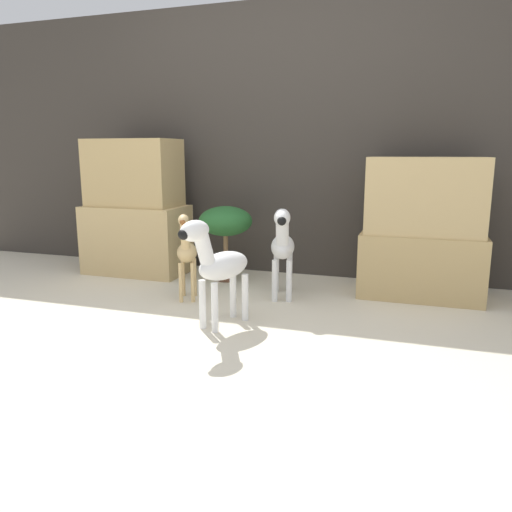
# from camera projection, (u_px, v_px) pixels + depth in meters

# --- Properties ---
(ground_plane) EXTENTS (14.00, 14.00, 0.00)m
(ground_plane) POSITION_uv_depth(u_px,v_px,m) (196.00, 341.00, 2.74)
(ground_plane) COLOR beige
(wall_back) EXTENTS (6.40, 0.08, 2.20)m
(wall_back) POSITION_uv_depth(u_px,v_px,m) (282.00, 142.00, 4.12)
(wall_back) COLOR #38332D
(wall_back) RESTS_ON ground_plane
(rock_pillar_left) EXTENTS (0.85, 0.46, 1.12)m
(rock_pillar_left) POSITION_uv_depth(u_px,v_px,m) (135.00, 212.00, 4.21)
(rock_pillar_left) COLOR tan
(rock_pillar_left) RESTS_ON ground_plane
(rock_pillar_right) EXTENTS (0.85, 0.46, 0.98)m
(rock_pillar_right) POSITION_uv_depth(u_px,v_px,m) (423.00, 231.00, 3.50)
(rock_pillar_right) COLOR tan
(rock_pillar_right) RESTS_ON ground_plane
(zebra_right) EXTENTS (0.26, 0.54, 0.66)m
(zebra_right) POSITION_uv_depth(u_px,v_px,m) (283.00, 244.00, 3.47)
(zebra_right) COLOR white
(zebra_right) RESTS_ON ground_plane
(zebra_left) EXTENTS (0.31, 0.53, 0.66)m
(zebra_left) POSITION_uv_depth(u_px,v_px,m) (217.00, 263.00, 2.89)
(zebra_left) COLOR white
(zebra_left) RESTS_ON ground_plane
(giraffe_figurine) EXTENTS (0.21, 0.36, 0.62)m
(giraffe_figurine) POSITION_uv_depth(u_px,v_px,m) (187.00, 250.00, 3.43)
(giraffe_figurine) COLOR tan
(giraffe_figurine) RESTS_ON ground_plane
(potted_palm_front) EXTENTS (0.42, 0.42, 0.60)m
(potted_palm_front) POSITION_uv_depth(u_px,v_px,m) (225.00, 223.00, 3.93)
(potted_palm_front) COLOR #513323
(potted_palm_front) RESTS_ON ground_plane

